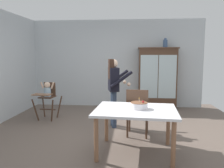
# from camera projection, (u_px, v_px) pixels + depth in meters

# --- Properties ---
(ground_plane) EXTENTS (6.24, 6.24, 0.00)m
(ground_plane) POSITION_uv_depth(u_px,v_px,m) (107.00, 134.00, 4.67)
(ground_plane) COLOR #66564C
(wall_back) EXTENTS (5.32, 0.06, 2.70)m
(wall_back) POSITION_uv_depth(u_px,v_px,m) (116.00, 64.00, 7.10)
(wall_back) COLOR silver
(wall_back) RESTS_ON ground_plane
(china_cabinet) EXTENTS (1.17, 0.48, 1.84)m
(china_cabinet) POSITION_uv_depth(u_px,v_px,m) (157.00, 78.00, 6.78)
(china_cabinet) COLOR #4C3323
(china_cabinet) RESTS_ON ground_plane
(ceramic_vase) EXTENTS (0.13, 0.13, 0.27)m
(ceramic_vase) POSITION_uv_depth(u_px,v_px,m) (165.00, 43.00, 6.63)
(ceramic_vase) COLOR #3D567F
(ceramic_vase) RESTS_ON china_cabinet
(high_chair_with_toddler) EXTENTS (0.62, 0.72, 0.95)m
(high_chair_with_toddler) POSITION_uv_depth(u_px,v_px,m) (47.00, 94.00, 5.67)
(high_chair_with_toddler) COLOR #4C3323
(high_chair_with_toddler) RESTS_ON ground_plane
(adult_person) EXTENTS (0.59, 0.58, 1.53)m
(adult_person) POSITION_uv_depth(u_px,v_px,m) (114.00, 84.00, 5.04)
(adult_person) COLOR #33425B
(adult_person) RESTS_ON ground_plane
(dining_table) EXTENTS (1.38, 1.13, 0.74)m
(dining_table) POSITION_uv_depth(u_px,v_px,m) (136.00, 115.00, 3.70)
(dining_table) COLOR silver
(dining_table) RESTS_ON ground_plane
(birthday_cake) EXTENTS (0.28, 0.28, 0.19)m
(birthday_cake) POSITION_uv_depth(u_px,v_px,m) (139.00, 105.00, 3.70)
(birthday_cake) COLOR white
(birthday_cake) RESTS_ON dining_table
(dining_chair_far_side) EXTENTS (0.48, 0.48, 0.96)m
(dining_chair_far_side) POSITION_uv_depth(u_px,v_px,m) (137.00, 109.00, 4.43)
(dining_chair_far_side) COLOR #4C3323
(dining_chair_far_side) RESTS_ON ground_plane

